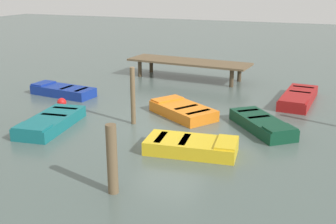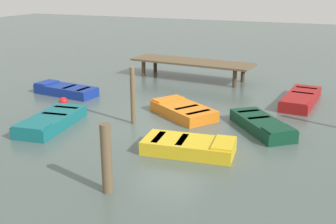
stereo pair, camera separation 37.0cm
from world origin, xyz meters
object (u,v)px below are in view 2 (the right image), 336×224
object	(u,v)px
rowboat_yellow	(189,146)
rowboat_teal	(51,121)
rowboat_orange	(183,110)
rowboat_blue	(65,90)
dock_segment	(192,63)
mooring_piling_mid_right	(106,159)
rowboat_dark_green	(262,125)
marker_buoy	(63,102)
mooring_piling_near_left	(133,96)
rowboat_red	(301,98)

from	to	relation	value
rowboat_yellow	rowboat_teal	xyz separation A→B (m)	(-5.22, 0.24, -0.00)
rowboat_orange	rowboat_blue	world-z (taller)	same
dock_segment	rowboat_yellow	distance (m)	9.71
rowboat_orange	mooring_piling_mid_right	xyz separation A→B (m)	(0.49, -6.22, 0.65)
rowboat_yellow	rowboat_dark_green	distance (m)	3.17
rowboat_dark_green	marker_buoy	world-z (taller)	marker_buoy
dock_segment	mooring_piling_near_left	distance (m)	7.44
dock_segment	mooring_piling_near_left	size ratio (longest dim) A/B	3.15
rowboat_teal	mooring_piling_mid_right	bearing A→B (deg)	44.83
rowboat_blue	rowboat_teal	world-z (taller)	same
rowboat_red	mooring_piling_mid_right	size ratio (longest dim) A/B	2.03
rowboat_yellow	rowboat_dark_green	xyz separation A→B (m)	(1.59, 2.74, -0.00)
rowboat_teal	mooring_piling_mid_right	distance (m)	5.39
rowboat_red	rowboat_blue	world-z (taller)	same
rowboat_red	rowboat_dark_green	size ratio (longest dim) A/B	1.23
rowboat_orange	rowboat_yellow	bearing A→B (deg)	147.58
rowboat_orange	rowboat_dark_green	world-z (taller)	same
dock_segment	mooring_piling_near_left	bearing A→B (deg)	-81.68
rowboat_yellow	rowboat_dark_green	size ratio (longest dim) A/B	0.98
rowboat_yellow	rowboat_red	xyz separation A→B (m)	(2.43, 6.67, -0.00)
dock_segment	rowboat_teal	bearing A→B (deg)	-97.97
rowboat_red	mooring_piling_mid_right	distance (m)	10.28
rowboat_orange	marker_buoy	bearing A→B (deg)	45.95
rowboat_orange	mooring_piling_near_left	xyz separation A→B (m)	(-1.31, -1.51, 0.81)
rowboat_blue	rowboat_teal	size ratio (longest dim) A/B	0.96
rowboat_dark_green	marker_buoy	bearing A→B (deg)	-125.33
rowboat_yellow	marker_buoy	world-z (taller)	marker_buoy
rowboat_orange	rowboat_yellow	world-z (taller)	same
rowboat_teal	marker_buoy	size ratio (longest dim) A/B	6.55
rowboat_teal	mooring_piling_near_left	world-z (taller)	mooring_piling_near_left
mooring_piling_mid_right	mooring_piling_near_left	bearing A→B (deg)	110.92
rowboat_orange	mooring_piling_mid_right	distance (m)	6.27
rowboat_red	mooring_piling_mid_right	xyz separation A→B (m)	(-3.40, -9.68, 0.65)
mooring_piling_near_left	marker_buoy	world-z (taller)	mooring_piling_near_left
rowboat_yellow	mooring_piling_near_left	xyz separation A→B (m)	(-2.77, 1.70, 0.81)
rowboat_dark_green	mooring_piling_mid_right	xyz separation A→B (m)	(-2.56, -5.75, 0.65)
dock_segment	rowboat_teal	size ratio (longest dim) A/B	2.05
rowboat_yellow	rowboat_teal	size ratio (longest dim) A/B	0.89
rowboat_orange	mooring_piling_near_left	size ratio (longest dim) A/B	1.43
rowboat_red	rowboat_dark_green	world-z (taller)	same
dock_segment	rowboat_blue	xyz separation A→B (m)	(-4.12, -5.14, -0.63)
dock_segment	rowboat_red	bearing A→B (deg)	-18.74
rowboat_red	rowboat_dark_green	bearing A→B (deg)	-7.87
rowboat_yellow	rowboat_blue	bearing A→B (deg)	144.95
rowboat_teal	rowboat_yellow	bearing A→B (deg)	79.57
rowboat_yellow	mooring_piling_near_left	distance (m)	3.35
rowboat_orange	rowboat_dark_green	distance (m)	3.08
mooring_piling_near_left	marker_buoy	bearing A→B (deg)	172.38
rowboat_yellow	mooring_piling_mid_right	bearing A→B (deg)	-114.65
rowboat_yellow	rowboat_teal	bearing A→B (deg)	170.57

